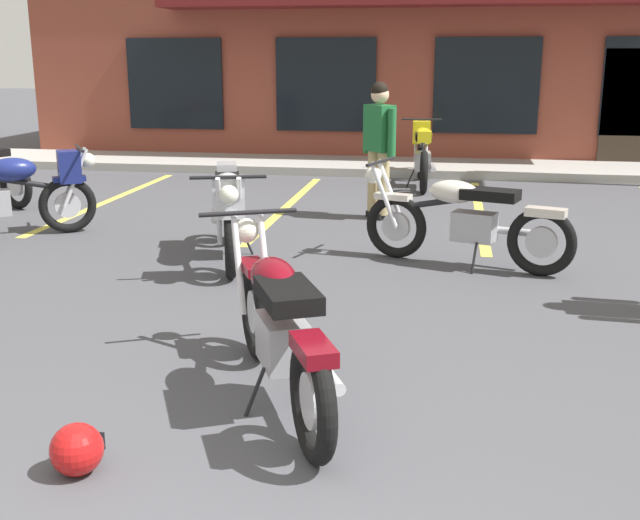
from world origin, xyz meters
TOP-DOWN VIEW (x-y plane):
  - ground_plane at (0.00, 3.86)m, footprint 80.00×80.00m
  - sidewalk_kerb at (0.00, 11.96)m, footprint 22.00×1.80m
  - brick_storefront_building at (0.00, 15.50)m, footprint 14.63×6.27m
  - painted_stall_lines at (0.00, 8.36)m, footprint 12.91×4.80m
  - motorcycle_foreground_classic at (-0.07, 2.32)m, footprint 1.18×1.96m
  - motorcycle_silver_naked at (-3.93, 6.01)m, footprint 1.86×1.36m
  - motorcycle_green_cafe_racer at (1.03, 5.58)m, footprint 2.04×0.98m
  - motorcycle_orange_scrambler at (0.44, 10.45)m, footprint 0.66×2.11m
  - motorcycle_cream_vintage at (-1.24, 5.36)m, footprint 0.96×2.05m
  - person_in_black_shirt at (0.01, 7.73)m, footprint 0.47×0.51m
  - helmet_on_pavement at (-0.86, 1.32)m, footprint 0.26×0.26m

SIDE VIEW (x-z plane):
  - ground_plane at x=0.00m, z-range 0.00..0.00m
  - painted_stall_lines at x=0.00m, z-range 0.00..0.01m
  - sidewalk_kerb at x=0.00m, z-range 0.00..0.14m
  - helmet_on_pavement at x=-0.86m, z-range 0.00..0.26m
  - motorcycle_foreground_classic at x=-0.07m, z-range -0.03..0.95m
  - motorcycle_green_cafe_racer at x=1.03m, z-range -0.03..0.95m
  - motorcycle_silver_naked at x=-3.93m, z-range 0.04..1.02m
  - motorcycle_orange_scrambler at x=0.44m, z-range 0.04..1.02m
  - motorcycle_cream_vintage at x=-1.24m, z-range 0.04..1.02m
  - person_in_black_shirt at x=0.01m, z-range 0.11..1.79m
  - brick_storefront_building at x=0.00m, z-range 0.00..3.67m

